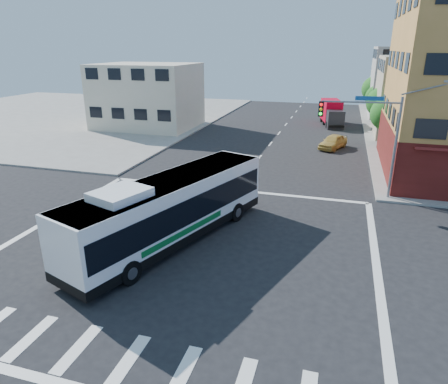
% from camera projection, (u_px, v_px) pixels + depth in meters
% --- Properties ---
extents(ground, '(120.00, 120.00, 0.00)m').
position_uv_depth(ground, '(187.00, 249.00, 21.02)').
color(ground, black).
rests_on(ground, ground).
extents(sidewalk_nw, '(50.00, 50.00, 0.15)m').
position_uv_depth(sidewalk_nw, '(58.00, 115.00, 61.79)').
color(sidewalk_nw, gray).
rests_on(sidewalk_nw, ground).
extents(building_east_near, '(12.06, 10.06, 9.00)m').
position_uv_depth(building_east_near, '(433.00, 98.00, 45.59)').
color(building_east_near, tan).
rests_on(building_east_near, ground).
extents(building_east_far, '(12.06, 10.06, 10.00)m').
position_uv_depth(building_east_far, '(415.00, 83.00, 58.03)').
color(building_east_far, '#A4A49F').
rests_on(building_east_far, ground).
extents(building_west, '(12.06, 10.06, 8.00)m').
position_uv_depth(building_west, '(147.00, 96.00, 51.16)').
color(building_west, beige).
rests_on(building_west, ground).
extents(signal_mast_ne, '(7.91, 1.13, 8.07)m').
position_uv_depth(signal_mast_ne, '(370.00, 127.00, 26.47)').
color(signal_mast_ne, slate).
rests_on(signal_mast_ne, ground).
extents(street_tree_a, '(3.60, 3.60, 5.53)m').
position_uv_depth(street_tree_a, '(389.00, 112.00, 41.80)').
color(street_tree_a, '#372014').
rests_on(street_tree_a, ground).
extents(street_tree_b, '(3.80, 3.80, 5.79)m').
position_uv_depth(street_tree_b, '(383.00, 101.00, 48.95)').
color(street_tree_b, '#372014').
rests_on(street_tree_b, ground).
extents(street_tree_c, '(3.40, 3.40, 5.29)m').
position_uv_depth(street_tree_c, '(379.00, 96.00, 56.25)').
color(street_tree_c, '#372014').
rests_on(street_tree_c, ground).
extents(street_tree_d, '(4.00, 4.00, 6.03)m').
position_uv_depth(street_tree_d, '(375.00, 87.00, 63.32)').
color(street_tree_d, '#372014').
rests_on(street_tree_d, ground).
extents(transit_bus, '(7.03, 13.44, 3.92)m').
position_uv_depth(transit_bus, '(171.00, 209.00, 21.22)').
color(transit_bus, black).
rests_on(transit_bus, ground).
extents(box_truck, '(3.48, 7.41, 3.22)m').
position_uv_depth(box_truck, '(332.00, 113.00, 53.41)').
color(box_truck, '#232328').
rests_on(box_truck, ground).
extents(parked_car, '(3.19, 4.61, 1.46)m').
position_uv_depth(parked_car, '(333.00, 142.00, 41.30)').
color(parked_car, gold).
rests_on(parked_car, ground).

